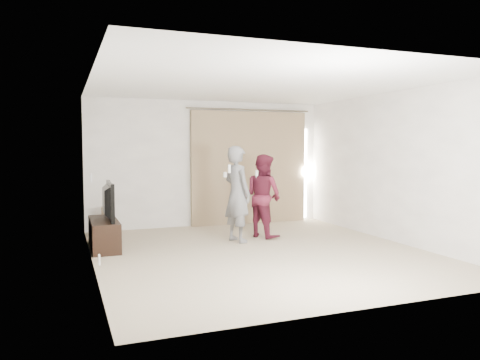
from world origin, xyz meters
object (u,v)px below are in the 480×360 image
Objects in this scene: tv at (103,201)px; person_man at (237,194)px; tv_console at (104,234)px; person_woman at (263,196)px.

person_man reaches higher than tv.
tv_console is 0.73× the size of person_man.
tv is 0.70× the size of person_woman.
tv is (0.00, 0.00, 0.54)m from tv_console.
tv_console is at bearing 173.80° from person_man.
tv_console is at bearing 0.00° from tv.
person_man is at bearing -6.20° from tv_console.
tv is 2.23m from person_man.
person_woman is (2.82, -0.01, 0.52)m from tv_console.
person_woman reaches higher than tv_console.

